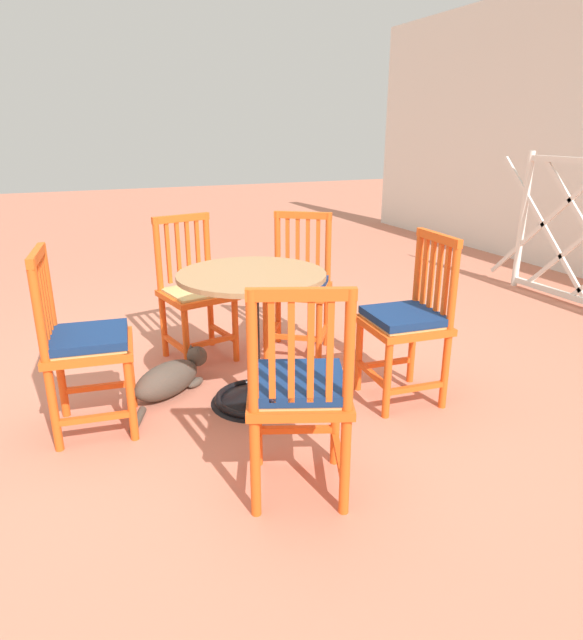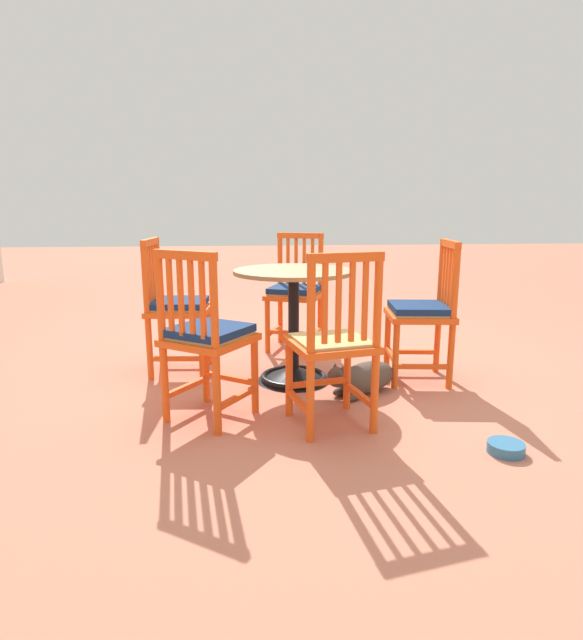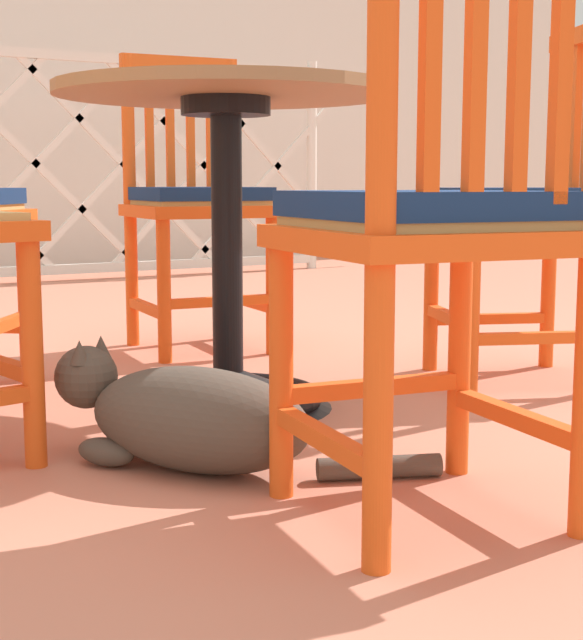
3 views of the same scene
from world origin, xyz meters
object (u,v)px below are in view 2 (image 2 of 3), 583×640
Objects in this scene: cafe_table at (294,338)px; orange_chair_by_planter at (295,293)px; orange_chair_tucked_in at (423,313)px; orange_chair_near_fence at (333,345)px; pet_water_bowl at (506,448)px; orange_chair_at_corner at (207,338)px; orange_chair_facing_out at (176,308)px; tabby_cat at (362,379)px.

orange_chair_by_planter reaches higher than cafe_table.
orange_chair_tucked_in is 0.98m from orange_chair_near_fence.
orange_chair_near_fence reaches higher than pet_water_bowl.
cafe_table is 0.83× the size of orange_chair_at_corner.
orange_chair_at_corner is at bearing -162.99° from orange_chair_facing_out.
orange_chair_tucked_in is at bearing -139.50° from orange_chair_by_planter.
cafe_table is 0.83× the size of orange_chair_tucked_in.
orange_chair_tucked_in and orange_chair_facing_out have the same top height.
cafe_table reaches higher than pet_water_bowl.
pet_water_bowl is at bearing -142.01° from cafe_table.
orange_chair_tucked_in reaches higher than tabby_cat.
orange_chair_at_corner is 1.60× the size of tabby_cat.
orange_chair_by_planter and orange_chair_facing_out have the same top height.
orange_chair_tucked_in is 1.64m from orange_chair_facing_out.
orange_chair_tucked_in is 1.00× the size of orange_chair_near_fence.
cafe_table is at bearing -109.29° from orange_chair_facing_out.
orange_chair_tucked_in is 1.60× the size of tabby_cat.
orange_chair_at_corner is (-1.38, 0.61, 0.00)m from orange_chair_by_planter.
orange_chair_by_planter is at bearing -6.60° from cafe_table.
orange_chair_tucked_in is at bearing -93.95° from cafe_table.
orange_chair_by_planter is at bearing 15.27° from tabby_cat.
orange_chair_tucked_in is 5.36× the size of pet_water_bowl.
pet_water_bowl is (-1.12, -0.88, -0.26)m from cafe_table.
orange_chair_facing_out is at bearing 17.01° from orange_chair_at_corner.
orange_chair_tucked_in and orange_chair_by_planter have the same top height.
orange_chair_facing_out is (-0.53, 0.87, 0.00)m from orange_chair_by_planter.
orange_chair_at_corner reaches higher than pet_water_bowl.
orange_chair_tucked_in reaches higher than cafe_table.
pet_water_bowl is at bearing -149.87° from tabby_cat.
orange_chair_tucked_in is at bearing 2.59° from pet_water_bowl.
cafe_table is at bearing 53.95° from tabby_cat.
orange_chair_by_planter reaches higher than pet_water_bowl.
orange_chair_facing_out and orange_chair_at_corner have the same top height.
pet_water_bowl is (-0.55, -1.39, -0.42)m from orange_chair_at_corner.
orange_chair_near_fence is at bearing 149.99° from tabby_cat.
orange_chair_facing_out is 2.20m from pet_water_bowl.
orange_chair_tucked_in is at bearing -101.57° from orange_chair_facing_out.
orange_chair_tucked_in and orange_chair_near_fence have the same top height.
orange_chair_by_planter reaches higher than tabby_cat.
orange_chair_tucked_in is 1.13m from orange_chair_by_planter.
orange_chair_facing_out reaches higher than cafe_table.
orange_chair_tucked_in is 1.00× the size of orange_chair_by_planter.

